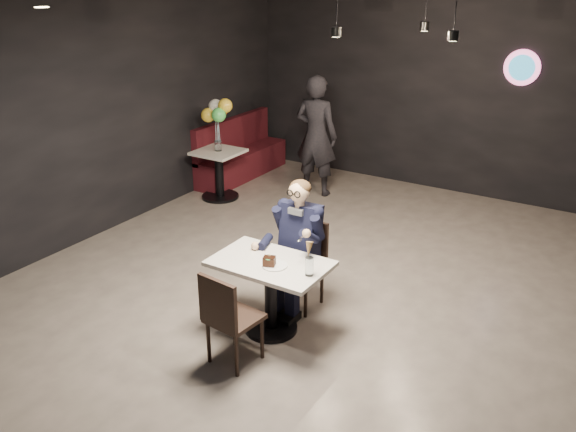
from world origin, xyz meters
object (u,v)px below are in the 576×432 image
Objects in this scene: main_table at (271,296)px; sundae_glass at (309,266)px; seated_man at (300,243)px; balloon_vase at (218,146)px; passerby at (316,136)px; chair_far at (300,266)px; chair_near at (235,316)px; booth_bench at (242,148)px; side_table at (219,172)px.

main_table is 0.64m from sundae_glass.
seated_man reaches higher than balloon_vase.
main_table is 3.97m from passerby.
chair_far is 0.64× the size of seated_man.
passerby is (1.14, 0.96, 0.10)m from balloon_vase.
chair_far is 1.13m from chair_near.
chair_near is 4.50m from passerby.
sundae_glass reaches higher than balloon_vase.
booth_bench is 1.10m from balloon_vase.
booth_bench is at bearing 106.70° from balloon_vase.
sundae_glass is at bearing -40.73° from side_table.
passerby is at bearing 113.11° from main_table.
chair_near is (0.00, -0.58, 0.09)m from main_table.
balloon_vase is (-2.69, 2.66, 0.45)m from main_table.
chair_near is 0.80m from sundae_glass.
chair_far is at bearing 127.14° from sundae_glass.
balloon_vase is (-2.69, 2.11, 0.11)m from seated_man.
chair_near is 5.96× the size of balloon_vase.
seated_man is (0.00, 1.13, 0.26)m from chair_near.
chair_far is at bearing 90.00° from main_table.
booth_bench is 12.76× the size of balloon_vase.
passerby reaches higher than chair_far.
passerby is (1.44, -0.04, 0.43)m from booth_bench.
side_table is (-2.69, 2.11, -0.05)m from chair_far.
chair_near is at bearing -50.35° from balloon_vase.
chair_near is (0.00, -1.13, 0.00)m from chair_far.
seated_man is at bearing -38.14° from balloon_vase.
passerby reaches higher than chair_near.
sundae_glass is 4.16m from passerby.
passerby reaches higher than seated_man.
sundae_glass is at bearing -52.86° from chair_far.
seated_man reaches higher than side_table.
sundae_glass is at bearing 57.05° from chair_near.
booth_bench is (-2.99, 3.66, 0.12)m from main_table.
seated_man is 3.42m from balloon_vase.
chair_far is 0.50× the size of passerby.
side_table is at bearing 135.85° from chair_near.
passerby is at bearing -1.59° from booth_bench.
booth_bench is at bearing 133.85° from seated_man.
chair_near is at bearing -129.14° from sundae_glass.
chair_far is at bearing -46.15° from booth_bench.
chair_far is 0.83m from sundae_glass.
seated_man reaches higher than chair_far.
seated_man is 4.32m from booth_bench.
balloon_vase is at bearing 135.29° from main_table.
side_table is at bearing 36.15° from passerby.
booth_bench is at bearing -5.49° from passerby.
main_table is 6.30× the size of sundae_glass.
passerby reaches higher than booth_bench.
main_table is at bearing -50.78° from booth_bench.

